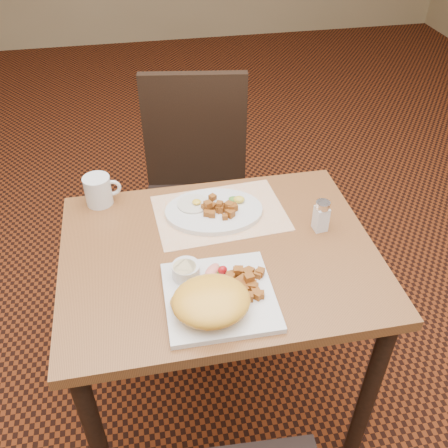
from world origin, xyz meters
The scene contains 15 objects.
ground centered at (0.00, 0.00, 0.00)m, with size 8.00×8.00×0.00m, color black.
table centered at (0.00, 0.00, 0.64)m, with size 0.90×0.70×0.75m.
chair_far centered at (0.02, 0.65, 0.54)m, with size 0.48×0.49×0.97m.
placemat centered at (0.03, 0.17, 0.75)m, with size 0.40×0.28×0.00m, color white.
plate_square centered at (-0.03, -0.18, 0.76)m, with size 0.28×0.28×0.02m, color silver.
plate_oval centered at (0.02, 0.17, 0.76)m, with size 0.30×0.23×0.02m, color silver, non-canonical shape.
hollandaise_mound centered at (-0.06, -0.23, 0.80)m, with size 0.20×0.17×0.07m.
ramekin centered at (-0.11, -0.10, 0.79)m, with size 0.07×0.07×0.04m.
garnish_sq centered at (-0.03, -0.10, 0.78)m, with size 0.07×0.07×0.03m.
fried_egg centered at (-0.04, 0.21, 0.77)m, with size 0.10×0.10×0.02m.
garnish_ov centered at (0.10, 0.20, 0.78)m, with size 0.06×0.05×0.02m.
salt_shaker centered at (0.32, 0.04, 0.80)m, with size 0.05×0.05×0.10m.
coffee_mug centered at (-0.33, 0.30, 0.80)m, with size 0.12×0.09×0.10m.
home_fries_sq centered at (0.04, -0.16, 0.78)m, with size 0.12×0.12×0.04m.
home_fries_ov centered at (0.03, 0.16, 0.78)m, with size 0.11×0.11×0.04m.
Camera 1 is at (-0.19, -1.04, 1.71)m, focal length 40.00 mm.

